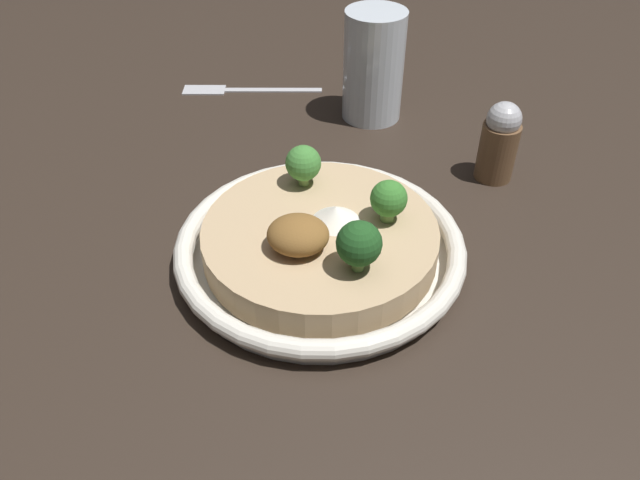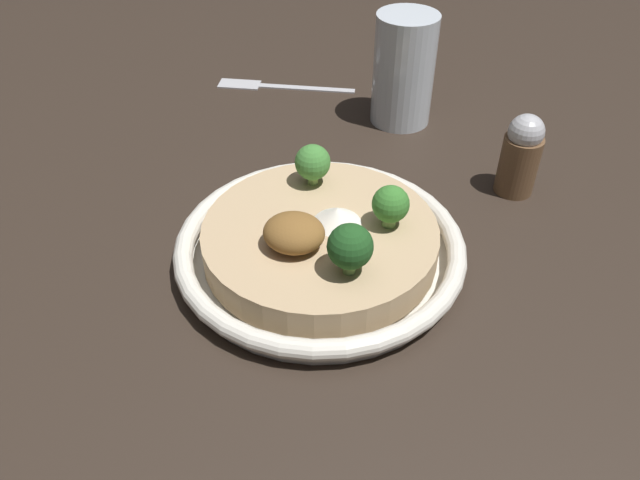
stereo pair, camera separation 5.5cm
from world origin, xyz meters
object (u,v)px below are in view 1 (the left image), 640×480
(drinking_glass, at_px, (373,66))
(broccoli_back_left, at_px, (303,164))
(broccoli_front, at_px, (359,244))
(risotto_bowl, at_px, (320,245))
(pepper_shaker, at_px, (499,142))
(fork_utensil, at_px, (237,89))
(broccoli_back_right, at_px, (389,199))

(drinking_glass, bearing_deg, broccoli_back_left, -104.85)
(broccoli_front, height_order, drinking_glass, drinking_glass)
(risotto_bowl, height_order, broccoli_front, broccoli_front)
(pepper_shaker, bearing_deg, broccoli_back_left, -154.92)
(broccoli_back_left, distance_m, fork_utensil, 0.29)
(broccoli_back_left, height_order, drinking_glass, drinking_glass)
(broccoli_back_left, relative_size, fork_utensil, 0.22)
(fork_utensil, bearing_deg, drinking_glass, 159.28)
(risotto_bowl, xyz_separation_m, drinking_glass, (0.03, 0.27, 0.05))
(broccoli_back_right, distance_m, fork_utensil, 0.37)
(drinking_glass, height_order, fork_utensil, drinking_glass)
(broccoli_back_right, bearing_deg, fork_utensil, 123.94)
(risotto_bowl, distance_m, broccoli_front, 0.08)
(broccoli_back_left, relative_size, drinking_glass, 0.31)
(broccoli_back_left, distance_m, drinking_glass, 0.22)
(broccoli_back_right, height_order, drinking_glass, drinking_glass)
(fork_utensil, bearing_deg, risotto_bowl, 108.35)
(risotto_bowl, height_order, broccoli_back_left, broccoli_back_left)
(broccoli_back_right, relative_size, broccoli_front, 0.87)
(broccoli_back_left, relative_size, broccoli_front, 0.90)
(risotto_bowl, relative_size, fork_utensil, 1.41)
(risotto_bowl, bearing_deg, pepper_shaker, 42.26)
(risotto_bowl, xyz_separation_m, fork_utensil, (-0.15, 0.32, -0.02))
(broccoli_back_left, bearing_deg, drinking_glass, 75.15)
(drinking_glass, relative_size, pepper_shaker, 1.49)
(broccoli_back_left, bearing_deg, broccoli_back_right, -29.77)
(risotto_bowl, distance_m, broccoli_back_right, 0.07)
(broccoli_front, distance_m, drinking_glass, 0.32)
(risotto_bowl, bearing_deg, broccoli_back_right, 17.20)
(risotto_bowl, relative_size, drinking_glass, 2.01)
(broccoli_back_left, height_order, pepper_shaker, pepper_shaker)
(risotto_bowl, relative_size, broccoli_front, 5.78)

